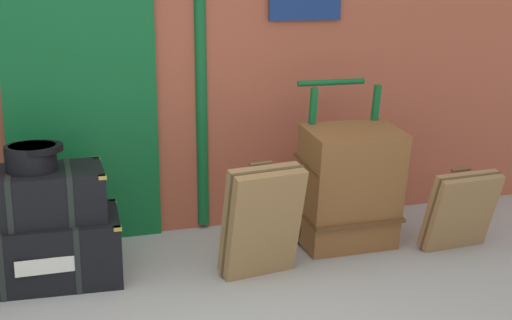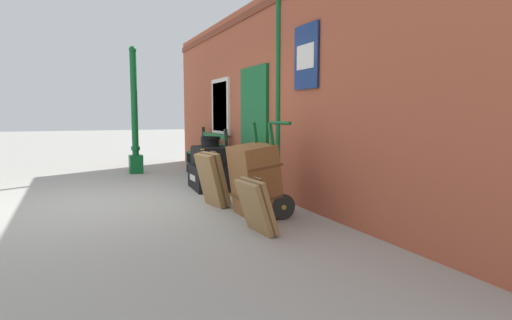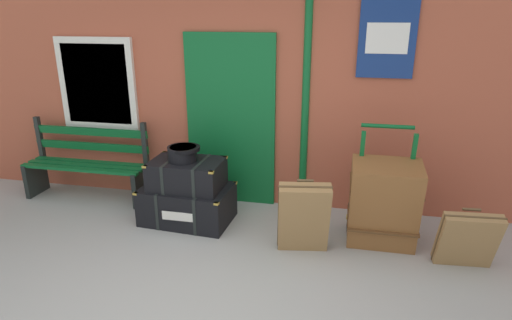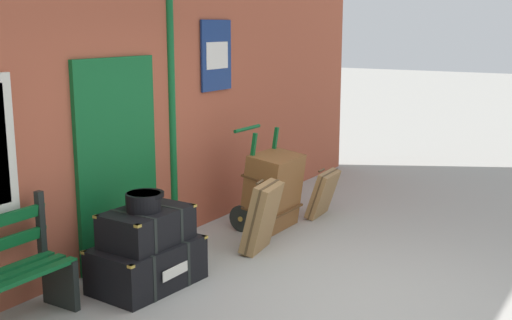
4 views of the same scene
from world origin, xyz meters
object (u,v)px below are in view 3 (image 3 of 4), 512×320
object	(u,v)px
platform_bench	(88,165)
suitcase_cream	(467,240)
steamer_trunk_base	(188,204)
round_hatbox	(183,153)
steamer_trunk_middle	(187,174)
large_brown_trunk	(383,204)
suitcase_olive	(304,217)
porters_trolley	(381,213)

from	to	relation	value
platform_bench	suitcase_cream	xyz separation A→B (m)	(4.42, -0.80, -0.14)
steamer_trunk_base	round_hatbox	world-z (taller)	round_hatbox
steamer_trunk_base	steamer_trunk_middle	xyz separation A→B (m)	(0.01, -0.00, 0.37)
platform_bench	steamer_trunk_base	distance (m)	1.57
steamer_trunk_middle	suitcase_cream	size ratio (longest dim) A/B	1.34
platform_bench	steamer_trunk_middle	bearing A→B (deg)	-14.63
steamer_trunk_middle	round_hatbox	size ratio (longest dim) A/B	2.26
steamer_trunk_middle	large_brown_trunk	size ratio (longest dim) A/B	0.89
round_hatbox	platform_bench	bearing A→B (deg)	164.90
round_hatbox	suitcase_olive	size ratio (longest dim) A/B	0.47
large_brown_trunk	suitcase_olive	xyz separation A→B (m)	(-0.78, -0.32, -0.08)
steamer_trunk_base	suitcase_cream	distance (m)	2.94
porters_trolley	steamer_trunk_middle	bearing A→B (deg)	-178.06
round_hatbox	porters_trolley	bearing A→B (deg)	2.01
large_brown_trunk	suitcase_cream	size ratio (longest dim) A/B	1.51
platform_bench	porters_trolley	bearing A→B (deg)	-5.04
steamer_trunk_base	suitcase_olive	xyz separation A→B (m)	(1.38, -0.42, 0.17)
steamer_trunk_middle	round_hatbox	bearing A→B (deg)	-173.31
round_hatbox	porters_trolley	size ratio (longest dim) A/B	0.30
round_hatbox	suitcase_cream	size ratio (longest dim) A/B	0.59
porters_trolley	suitcase_cream	world-z (taller)	porters_trolley
steamer_trunk_base	large_brown_trunk	distance (m)	2.18
steamer_trunk_base	round_hatbox	distance (m)	0.63
large_brown_trunk	suitcase_cream	world-z (taller)	large_brown_trunk
porters_trolley	large_brown_trunk	world-z (taller)	porters_trolley
platform_bench	porters_trolley	size ratio (longest dim) A/B	1.32
platform_bench	round_hatbox	world-z (taller)	platform_bench
steamer_trunk_base	large_brown_trunk	bearing A→B (deg)	-2.62
large_brown_trunk	suitcase_olive	size ratio (longest dim) A/B	1.19
steamer_trunk_middle	suitcase_olive	world-z (taller)	suitcase_olive
steamer_trunk_base	suitcase_olive	world-z (taller)	suitcase_olive
platform_bench	porters_trolley	xyz separation A→B (m)	(3.67, -0.32, -0.17)
steamer_trunk_middle	large_brown_trunk	world-z (taller)	large_brown_trunk
platform_bench	round_hatbox	bearing A→B (deg)	-15.10
steamer_trunk_middle	suitcase_cream	world-z (taller)	steamer_trunk_middle
steamer_trunk_middle	suitcase_cream	xyz separation A→B (m)	(2.90, -0.40, -0.28)
steamer_trunk_base	steamer_trunk_middle	distance (m)	0.37
steamer_trunk_middle	large_brown_trunk	distance (m)	2.16
large_brown_trunk	steamer_trunk_middle	bearing A→B (deg)	177.37
porters_trolley	suitcase_olive	world-z (taller)	porters_trolley
steamer_trunk_base	suitcase_cream	world-z (taller)	suitcase_cream
steamer_trunk_base	suitcase_olive	distance (m)	1.45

